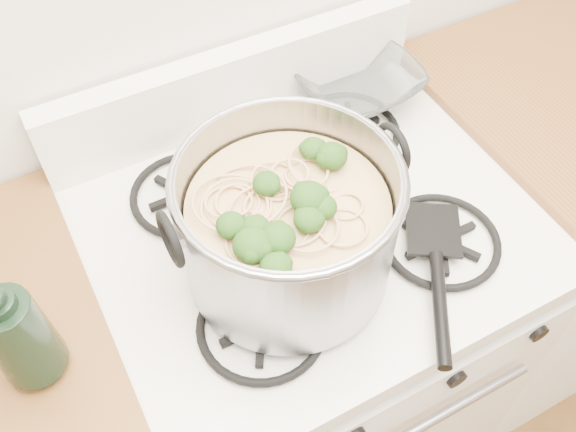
{
  "coord_description": "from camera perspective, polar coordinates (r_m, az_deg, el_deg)",
  "views": [
    {
      "loc": [
        -0.36,
        0.67,
        1.79
      ],
      "look_at": [
        -0.09,
        1.19,
        1.05
      ],
      "focal_mm": 40.0,
      "sensor_mm": 36.0,
      "label": 1
    }
  ],
  "objects": [
    {
      "name": "gas_range",
      "position": [
        1.52,
        1.55,
        -11.31
      ],
      "size": [
        0.76,
        0.66,
        0.92
      ],
      "color": "white",
      "rests_on": "ground"
    },
    {
      "name": "glass_bowl",
      "position": [
        1.33,
        6.12,
        11.25
      ],
      "size": [
        0.11,
        0.11,
        0.02
      ],
      "primitive_type": "imported",
      "rotation": [
        0.0,
        0.0,
        0.1
      ],
      "color": "white",
      "rests_on": "gas_range"
    },
    {
      "name": "spatula",
      "position": [
        1.1,
        12.84,
        -0.99
      ],
      "size": [
        0.41,
        0.42,
        0.02
      ],
      "primitive_type": null,
      "rotation": [
        0.0,
        0.0,
        -0.57
      ],
      "color": "black",
      "rests_on": "gas_range"
    },
    {
      "name": "bottle",
      "position": [
        0.93,
        -23.2,
        -9.09
      ],
      "size": [
        0.11,
        0.11,
        0.24
      ],
      "primitive_type": "imported",
      "rotation": [
        0.0,
        0.0,
        0.21
      ],
      "color": "black",
      "rests_on": "counter_left"
    },
    {
      "name": "stock_pot",
      "position": [
        0.96,
        0.0,
        -1.0
      ],
      "size": [
        0.36,
        0.33,
        0.23
      ],
      "color": "gray",
      "rests_on": "gas_range"
    }
  ]
}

